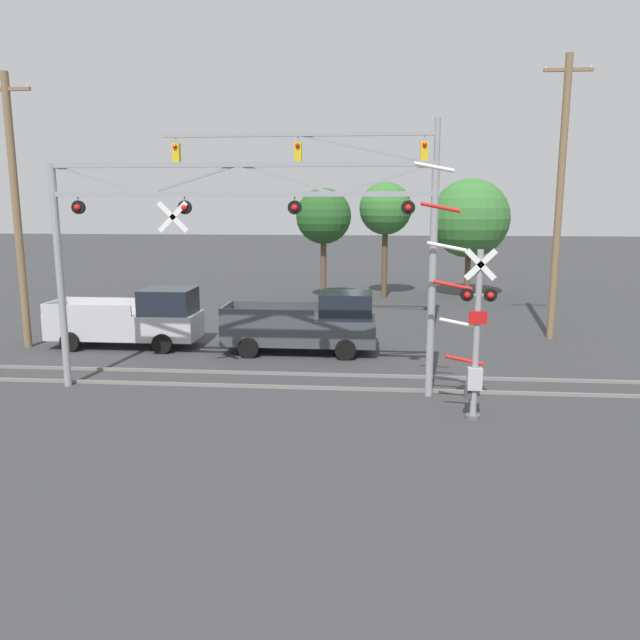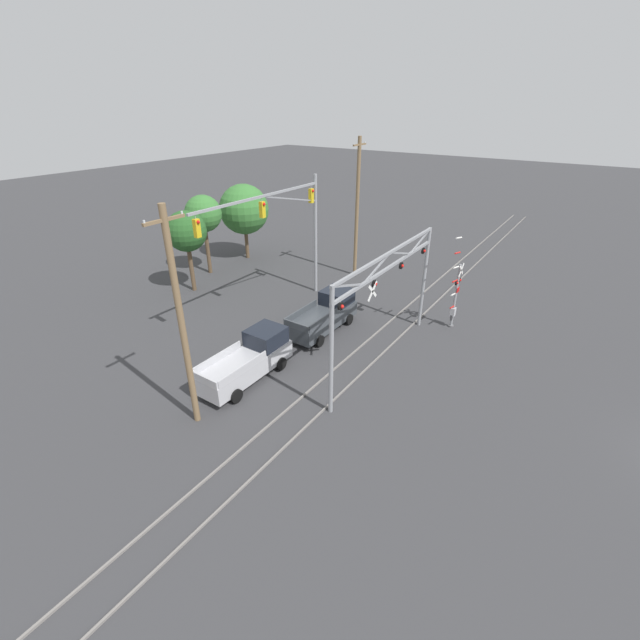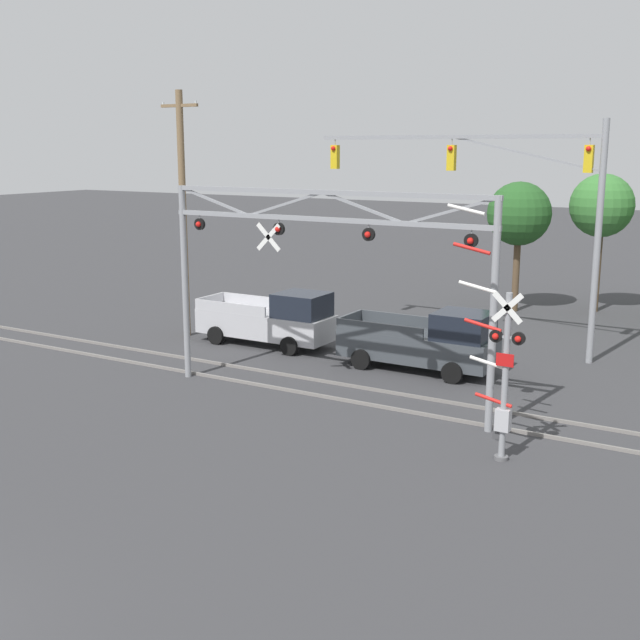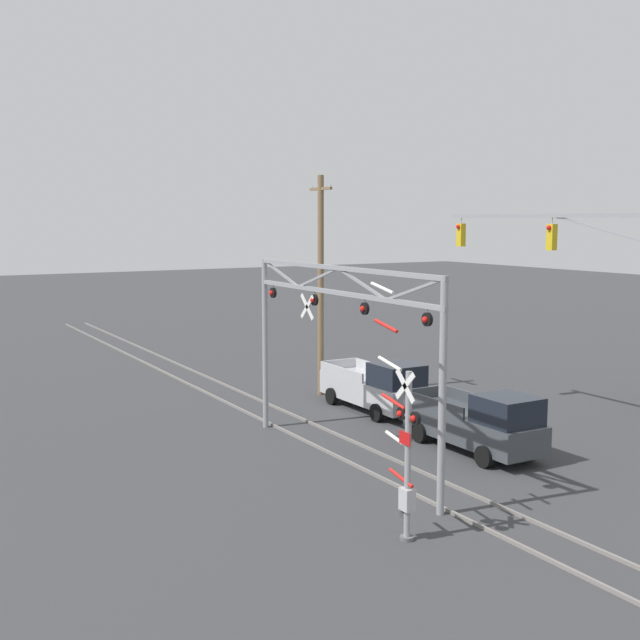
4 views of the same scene
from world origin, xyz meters
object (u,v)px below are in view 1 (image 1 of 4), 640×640
object	(u,v)px
background_tree_beyond_span	(386,209)
traffic_signal_span	(369,187)
crossing_signal_mast	(472,333)
pickup_truck_following	(134,320)
pickup_truck_lead	(309,325)
background_tree_far_right_verge	(324,217)
utility_pole_left	(16,210)
utility_pole_right	(560,197)
crossing_gantry	(239,232)
background_tree_far_left_verge	(470,218)

from	to	relation	value
background_tree_beyond_span	traffic_signal_span	bearing A→B (deg)	-94.82
crossing_signal_mast	pickup_truck_following	world-z (taller)	crossing_signal_mast
pickup_truck_lead	background_tree_far_right_verge	world-z (taller)	background_tree_far_right_verge
traffic_signal_span	utility_pole_left	bearing A→B (deg)	-162.34
background_tree_beyond_span	background_tree_far_right_verge	world-z (taller)	background_tree_beyond_span
pickup_truck_lead	background_tree_beyond_span	bearing A→B (deg)	78.23
traffic_signal_span	utility_pole_right	size ratio (longest dim) A/B	1.04
crossing_gantry	crossing_signal_mast	xyz separation A→B (m)	(6.16, -1.83, -2.34)
crossing_gantry	utility_pole_right	bearing A→B (deg)	36.76
traffic_signal_span	background_tree_far_right_verge	size ratio (longest dim) A/B	1.84
utility_pole_left	background_tree_far_left_verge	size ratio (longest dim) A/B	1.48
crossing_signal_mast	pickup_truck_lead	world-z (taller)	crossing_signal_mast
utility_pole_left	pickup_truck_lead	bearing A→B (deg)	0.15
crossing_signal_mast	pickup_truck_following	xyz separation A→B (m)	(-11.40, 6.95, -1.18)
pickup_truck_lead	pickup_truck_following	world-z (taller)	same
pickup_truck_lead	utility_pole_right	xyz separation A→B (m)	(9.38, 3.28, 4.52)
background_tree_far_right_verge	background_tree_far_left_verge	bearing A→B (deg)	12.95
pickup_truck_lead	background_tree_far_right_verge	distance (m)	12.43
traffic_signal_span	pickup_truck_following	bearing A→B (deg)	-157.06
crossing_gantry	pickup_truck_following	distance (m)	8.13
crossing_signal_mast	utility_pole_left	size ratio (longest dim) A/B	0.64
background_tree_beyond_span	utility_pole_right	bearing A→B (deg)	-57.97
utility_pole_left	background_tree_beyond_span	bearing A→B (deg)	45.46
crossing_gantry	traffic_signal_span	world-z (taller)	traffic_signal_span
pickup_truck_lead	pickup_truck_following	bearing A→B (deg)	177.04
pickup_truck_lead	utility_pole_right	size ratio (longest dim) A/B	0.51
utility_pole_left	utility_pole_right	xyz separation A→B (m)	(20.05, 3.31, 0.47)
utility_pole_left	background_tree_beyond_span	size ratio (longest dim) A/B	1.52
background_tree_beyond_span	background_tree_far_left_verge	xyz separation A→B (m)	(4.68, 0.02, -0.50)
background_tree_far_right_verge	crossing_signal_mast	bearing A→B (deg)	-74.21
utility_pole_left	background_tree_far_right_verge	distance (m)	15.69
utility_pole_left	background_tree_far_right_verge	bearing A→B (deg)	49.48
crossing_signal_mast	pickup_truck_lead	xyz separation A→B (m)	(-4.75, 6.60, -1.19)
utility_pole_right	background_tree_far_right_verge	world-z (taller)	utility_pole_right
utility_pole_right	background_tree_far_left_verge	xyz separation A→B (m)	(-1.85, 10.45, -1.08)
crossing_gantry	crossing_signal_mast	world-z (taller)	crossing_gantry
pickup_truck_lead	background_tree_far_right_verge	bearing A→B (deg)	92.30
crossing_signal_mast	utility_pole_right	bearing A→B (deg)	64.91
traffic_signal_span	pickup_truck_lead	size ratio (longest dim) A/B	2.05
pickup_truck_lead	utility_pole_left	bearing A→B (deg)	-179.85
pickup_truck_following	utility_pole_left	world-z (taller)	utility_pole_left
crossing_gantry	background_tree_far_left_verge	bearing A→B (deg)	64.22
utility_pole_right	background_tree_far_right_verge	size ratio (longest dim) A/B	1.77
pickup_truck_lead	background_tree_beyond_span	xyz separation A→B (m)	(2.86, 13.72, 3.94)
crossing_signal_mast	background_tree_far_right_verge	distance (m)	19.37
background_tree_beyond_span	background_tree_far_left_verge	size ratio (longest dim) A/B	0.97
utility_pole_left	background_tree_far_left_verge	distance (m)	22.83
traffic_signal_span	background_tree_far_right_verge	bearing A→B (deg)	107.72
background_tree_far_left_verge	background_tree_far_right_verge	distance (m)	8.22
background_tree_far_left_verge	traffic_signal_span	bearing A→B (deg)	-119.48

